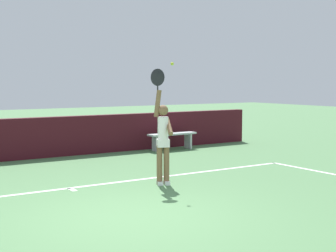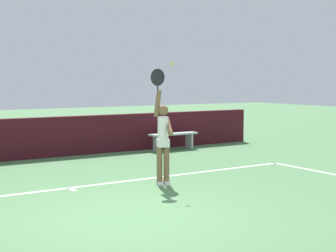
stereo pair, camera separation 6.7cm
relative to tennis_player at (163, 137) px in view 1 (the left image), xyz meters
The scene contains 6 objects.
ground_plane 2.66m from the tennis_player, 134.19° to the right, with size 60.00×60.00×0.00m, color #4E7B4B.
court_lines 2.89m from the tennis_player, 129.35° to the right, with size 11.15×5.73×0.00m.
back_wall 5.08m from the tennis_player, 110.03° to the left, with size 15.78×0.26×1.10m.
tennis_player is the anchor object (origin of this frame).
tennis_ball 1.48m from the tennis_player, 74.85° to the right, with size 0.06×0.06×0.06m.
courtside_bench_far 5.10m from the tennis_player, 54.53° to the left, with size 1.58×0.40×0.51m.
Camera 1 is at (-3.57, -6.63, 2.08)m, focal length 53.47 mm.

